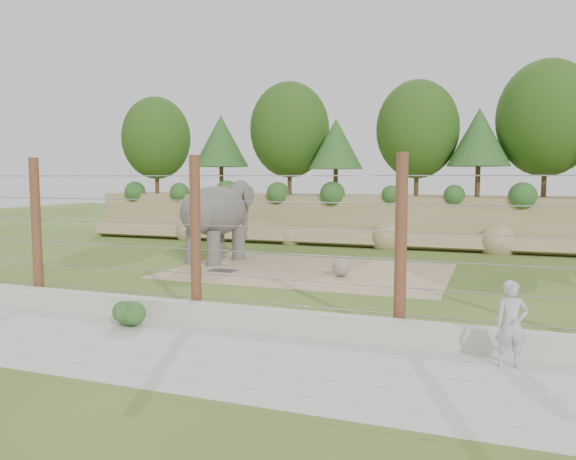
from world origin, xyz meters
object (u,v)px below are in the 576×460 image
(stone_ball, at_px, (341,267))
(zookeeper, at_px, (511,324))
(elephant, at_px, (216,222))
(barrier_fence, at_px, (196,237))

(stone_ball, distance_m, zookeeper, 9.63)
(elephant, relative_size, stone_ball, 6.41)
(elephant, xyz_separation_m, barrier_fence, (3.80, -8.26, 0.37))
(stone_ball, xyz_separation_m, zookeeper, (5.33, -8.00, 0.48))
(stone_ball, height_order, zookeeper, zookeeper)
(stone_ball, xyz_separation_m, barrier_fence, (-1.89, -6.72, 1.67))
(stone_ball, bearing_deg, elephant, 164.85)
(barrier_fence, height_order, zookeeper, barrier_fence)
(elephant, height_order, barrier_fence, barrier_fence)
(zookeeper, bearing_deg, elephant, 122.82)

